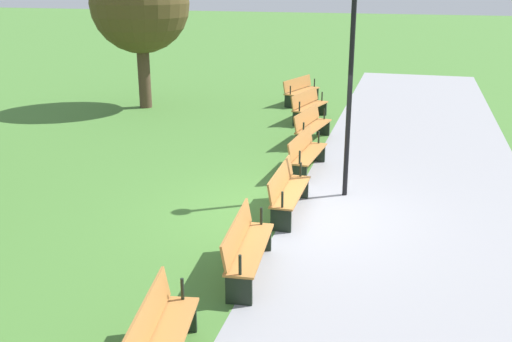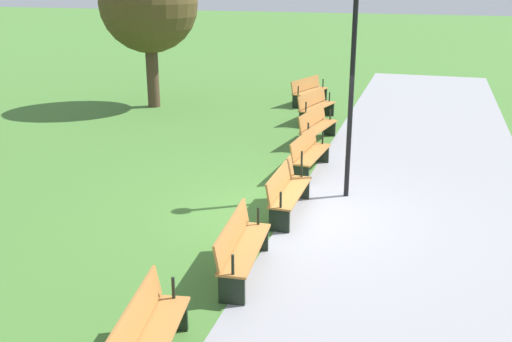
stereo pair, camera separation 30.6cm
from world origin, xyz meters
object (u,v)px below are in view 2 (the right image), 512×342
Objects in this scene: bench_1 at (315,106)px; lamp_post at (353,52)px; bench_5 at (241,246)px; bench_6 at (147,336)px; bench_0 at (309,90)px; tree_2 at (149,4)px; bench_4 at (287,190)px; bench_2 at (316,126)px; bench_3 at (309,153)px.

bench_1 is 7.01m from lamp_post.
bench_6 is (2.52, -0.31, 0.00)m from bench_5.
bench_0 is at bearing 175.30° from bench_6.
bench_5 is at bearing 163.66° from bench_6.
bench_0 is 1.00× the size of bench_1.
bench_5 is at bearing 31.84° from tree_2.
bench_6 is at bearing -12.19° from lamp_post.
bench_0 is 1.00× the size of bench_6.
bench_4 is 2.54m from bench_5.
bench_0 and bench_2 have the same top height.
lamp_post is at bearing 159.78° from bench_5.
lamp_post is at bearing 48.47° from tree_2.
bench_0 is 1.01× the size of bench_5.
bench_2 is 0.44× the size of lamp_post.
tree_2 is (-8.01, -6.66, 2.95)m from bench_4.
bench_0 and bench_3 have the same top height.
bench_1 is 5.08m from bench_3.
bench_3 is at bearing 16.34° from bench_2.
bench_6 is (7.61, -0.31, 0.00)m from bench_3.
bench_4 is 0.36× the size of tree_2.
lamp_post is (-3.81, 1.06, 2.48)m from bench_5.
bench_3 is at bearing 175.32° from bench_5.
bench_1 is at bearing 35.02° from bench_0.
bench_3 and bench_5 have the same top height.
bench_0 is 10.13m from bench_4.
bench_4 is 0.98× the size of bench_5.
bench_0 is at bearing 111.61° from tree_2.
bench_5 is 12.76m from tree_2.
tree_2 is (-13.07, -6.24, 2.95)m from bench_6.
bench_2 is 0.37× the size of tree_2.
bench_6 is (15.06, 1.23, 0.00)m from bench_0.
bench_1 is (2.44, 0.71, 0.00)m from bench_0.
bench_3 is at bearing 23.35° from bench_1.
tree_2 is at bearing -125.17° from bench_3.
bench_1 is 7.61m from bench_4.
bench_2 is 1.01× the size of bench_3.
bench_6 is at bearing -11.66° from bench_5.
bench_0 is 9.44m from lamp_post.
lamp_post is (6.29, 1.88, 2.48)m from bench_1.
bench_1 is 6.46m from tree_2.
bench_6 is at bearing 23.37° from bench_0.
bench_6 is 14.79m from tree_2.
tree_2 reaches higher than bench_1.
bench_1 is at bearing -163.34° from lamp_post.
bench_5 is at bearing 25.70° from bench_0.
bench_1 is at bearing -159.00° from bench_2.
tree_2 is at bearing -152.83° from bench_5.
lamp_post is (-6.33, 1.37, 2.48)m from bench_6.
lamp_post is at bearing 158.45° from bench_6.
bench_1 is at bearing -166.01° from bench_3.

